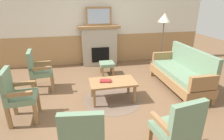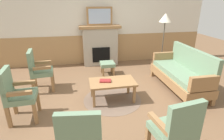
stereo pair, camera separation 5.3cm
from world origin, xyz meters
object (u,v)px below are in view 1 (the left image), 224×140
(armchair_by_window_left, at_px, (17,93))
(book_on_table, at_px, (106,81))
(fireplace, at_px, (99,45))
(armchair_front_center, at_px, (84,139))
(coffee_table, at_px, (113,84))
(couch, at_px, (181,73))
(footstool, at_px, (107,65))
(floor_lamp_by_couch, at_px, (164,21))
(armchair_near_fireplace, at_px, (38,69))
(armchair_front_left, at_px, (178,128))
(framed_picture, at_px, (99,16))

(armchair_by_window_left, bearing_deg, book_on_table, 12.93)
(fireplace, height_order, armchair_front_center, fireplace)
(book_on_table, bearing_deg, armchair_front_center, -107.99)
(coffee_table, bearing_deg, book_on_table, 172.14)
(couch, distance_m, armchair_front_center, 3.09)
(footstool, height_order, floor_lamp_by_couch, floor_lamp_by_couch)
(book_on_table, relative_size, armchair_near_fireplace, 0.24)
(couch, distance_m, armchair_front_left, 2.33)
(fireplace, bearing_deg, framed_picture, 90.00)
(armchair_near_fireplace, distance_m, armchair_by_window_left, 1.16)
(coffee_table, relative_size, armchair_by_window_left, 0.98)
(coffee_table, height_order, floor_lamp_by_couch, floor_lamp_by_couch)
(framed_picture, xyz_separation_m, armchair_front_left, (0.41, -4.10, -1.02))
(armchair_by_window_left, distance_m, armchair_front_left, 2.63)
(footstool, bearing_deg, armchair_by_window_left, -136.62)
(armchair_by_window_left, xyz_separation_m, armchair_front_center, (1.06, -1.34, 0.00))
(book_on_table, distance_m, armchair_by_window_left, 1.66)
(armchair_front_left, bearing_deg, framed_picture, 95.65)
(armchair_front_left, distance_m, armchair_front_center, 1.17)
(armchair_by_window_left, bearing_deg, coffee_table, 11.23)
(coffee_table, height_order, book_on_table, book_on_table)
(fireplace, distance_m, floor_lamp_by_couch, 2.12)
(armchair_by_window_left, bearing_deg, footstool, 43.38)
(couch, bearing_deg, armchair_near_fireplace, 170.20)
(fireplace, xyz_separation_m, framed_picture, (0.00, 0.00, 0.91))
(framed_picture, xyz_separation_m, book_on_table, (-0.21, -2.34, -1.10))
(armchair_front_left, xyz_separation_m, floor_lamp_by_couch, (1.41, 3.35, 0.91))
(framed_picture, bearing_deg, footstool, -85.13)
(fireplace, xyz_separation_m, armchair_front_left, (0.41, -4.10, -0.11))
(book_on_table, xyz_separation_m, floor_lamp_by_couch, (2.03, 1.60, 1.00))
(armchair_near_fireplace, bearing_deg, couch, -9.80)
(couch, relative_size, book_on_table, 7.68)
(fireplace, bearing_deg, floor_lamp_by_couch, -22.23)
(footstool, relative_size, armchair_front_left, 0.41)
(armchair_near_fireplace, bearing_deg, fireplace, 43.23)
(armchair_front_center, height_order, floor_lamp_by_couch, floor_lamp_by_couch)
(footstool, xyz_separation_m, floor_lamp_by_couch, (1.74, 0.17, 1.17))
(floor_lamp_by_couch, bearing_deg, armchair_by_window_left, -151.63)
(framed_picture, height_order, coffee_table, framed_picture)
(book_on_table, xyz_separation_m, armchair_front_left, (0.62, -1.76, 0.08))
(armchair_front_left, bearing_deg, footstool, 95.87)
(book_on_table, distance_m, armchair_front_left, 1.86)
(armchair_front_left, bearing_deg, armchair_near_fireplace, 129.26)
(armchair_front_left, relative_size, floor_lamp_by_couch, 0.58)
(book_on_table, bearing_deg, floor_lamp_by_couch, 38.21)
(couch, distance_m, coffee_table, 1.74)
(couch, relative_size, coffee_table, 1.88)
(framed_picture, relative_size, footstool, 2.00)
(book_on_table, relative_size, armchair_front_left, 0.24)
(armchair_front_center, bearing_deg, footstool, 74.96)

